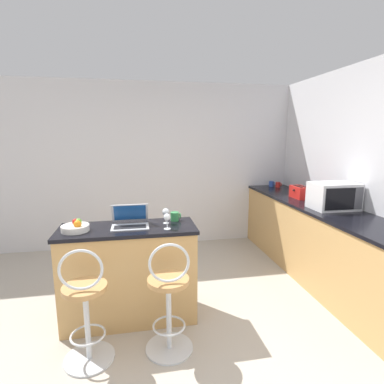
{
  "coord_description": "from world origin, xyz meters",
  "views": [
    {
      "loc": [
        -0.22,
        -2.01,
        1.78
      ],
      "look_at": [
        0.5,
        1.86,
        1.04
      ],
      "focal_mm": 28.0,
      "sensor_mm": 36.0,
      "label": 1
    }
  ],
  "objects": [
    {
      "name": "wall_back",
      "position": [
        0.0,
        2.81,
        1.3
      ],
      "size": [
        12.0,
        0.06,
        2.6
      ],
      "color": "silver",
      "rests_on": "ground_plane"
    },
    {
      "name": "wine_glass_tall",
      "position": [
        0.04,
        0.8,
        1.04
      ],
      "size": [
        0.07,
        0.07,
        0.15
      ],
      "color": "silver",
      "rests_on": "breakfast_bar"
    },
    {
      "name": "bar_stool_far",
      "position": [
        0.0,
        0.22,
        0.45
      ],
      "size": [
        0.4,
        0.4,
        0.97
      ],
      "color": "silver",
      "rests_on": "ground_plane"
    },
    {
      "name": "mug_red",
      "position": [
        2.08,
        2.54,
        0.98
      ],
      "size": [
        0.09,
        0.08,
        0.09
      ],
      "color": "red",
      "rests_on": "counter_right"
    },
    {
      "name": "mug_blue",
      "position": [
        2.01,
        2.64,
        0.98
      ],
      "size": [
        0.1,
        0.08,
        0.09
      ],
      "color": "#2D51AD",
      "rests_on": "counter_right"
    },
    {
      "name": "counter_right",
      "position": [
        1.99,
        1.14,
        0.47
      ],
      "size": [
        0.66,
        3.31,
        0.94
      ],
      "color": "tan",
      "rests_on": "ground_plane"
    },
    {
      "name": "bar_stool_near",
      "position": [
        -0.65,
        0.22,
        0.45
      ],
      "size": [
        0.4,
        0.4,
        0.97
      ],
      "color": "silver",
      "rests_on": "ground_plane"
    },
    {
      "name": "ground_plane",
      "position": [
        0.0,
        0.0,
        0.0
      ],
      "size": [
        20.0,
        20.0,
        0.0
      ],
      "primitive_type": "plane",
      "color": "#ADA393"
    },
    {
      "name": "toaster",
      "position": [
        1.96,
        1.67,
        1.02
      ],
      "size": [
        0.18,
        0.29,
        0.17
      ],
      "color": "red",
      "rests_on": "counter_right"
    },
    {
      "name": "wine_glass_short",
      "position": [
        0.04,
        0.62,
        1.04
      ],
      "size": [
        0.06,
        0.06,
        0.15
      ],
      "color": "silver",
      "rests_on": "breakfast_bar"
    },
    {
      "name": "fruit_bowl",
      "position": [
        -0.78,
        0.72,
        0.97
      ],
      "size": [
        0.24,
        0.24,
        0.11
      ],
      "color": "silver",
      "rests_on": "breakfast_bar"
    },
    {
      "name": "laptop",
      "position": [
        -0.3,
        0.79,
        0.99
      ],
      "size": [
        0.34,
        0.28,
        0.2
      ],
      "color": "#B7BABF",
      "rests_on": "breakfast_bar"
    },
    {
      "name": "breakfast_bar",
      "position": [
        -0.32,
        0.75,
        0.47
      ],
      "size": [
        1.27,
        0.51,
        0.94
      ],
      "color": "tan",
      "rests_on": "ground_plane"
    },
    {
      "name": "microwave",
      "position": [
        2.03,
        1.04,
        1.09
      ],
      "size": [
        0.51,
        0.35,
        0.31
      ],
      "color": "silver",
      "rests_on": "counter_right"
    },
    {
      "name": "mug_green",
      "position": [
        0.14,
        0.89,
        0.98
      ],
      "size": [
        0.1,
        0.08,
        0.09
      ],
      "color": "#338447",
      "rests_on": "breakfast_bar"
    }
  ]
}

